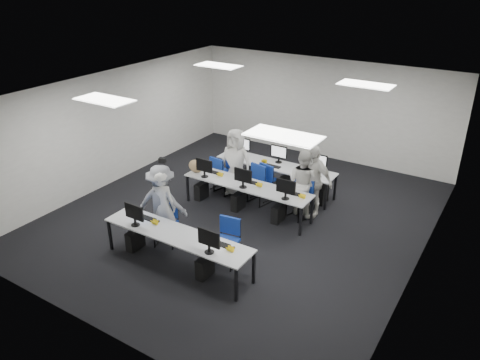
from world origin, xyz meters
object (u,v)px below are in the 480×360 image
Objects in this scene: desk_mid at (247,186)px; chair_3 at (261,191)px; chair_1 at (226,250)px; student_0 at (163,206)px; student_2 at (236,162)px; student_3 at (312,180)px; desk_front at (177,236)px; chair_5 at (222,179)px; chair_0 at (167,231)px; chair_2 at (226,181)px; chair_6 at (263,187)px; photographer at (162,202)px; chair_7 at (302,199)px; student_1 at (303,182)px; chair_4 at (300,205)px.

desk_mid is 3.36× the size of chair_3.
student_0 reaches higher than chair_1.
student_2 is 1.00× the size of student_3.
desk_front is at bearing -76.59° from chair_3.
chair_5 is (-1.97, 2.74, -0.00)m from chair_1.
chair_0 is at bearing 174.79° from chair_1.
student_0 is (0.36, -2.71, 0.51)m from chair_5.
chair_2 is (-1.77, 2.66, 0.01)m from chair_1.
chair_6 is (-0.79, 2.87, 0.01)m from chair_1.
chair_0 is 0.55m from student_0.
desk_mid is 1.83× the size of student_2.
student_2 reaches higher than chair_1.
student_0 is 0.96× the size of photographer.
photographer is at bearing -97.49° from chair_3.
chair_3 is 0.25m from chair_6.
student_0 is (-0.86, -1.98, 0.12)m from desk_mid.
student_3 reaches higher than chair_7.
chair_7 is 0.59m from student_1.
student_2 is at bearing 1.96° from chair_5.
student_2 is at bearing 166.06° from chair_7.
chair_4 is 0.57× the size of student_1.
student_0 is 0.99× the size of student_1.
chair_2 is (-1.03, 0.66, -0.38)m from desk_mid.
desk_front is 1.07m from student_0.
student_2 is at bearing 102.90° from desk_front.
chair_6 is at bearing 160.36° from chair_7.
chair_4 is at bearing -91.69° from chair_7.
student_1 is 0.97× the size of photographer.
desk_front is 1.03m from chair_1.
chair_3 is (0.02, 0.63, -0.38)m from desk_mid.
chair_4 is 3.23m from student_0.
chair_3 is 1.03× the size of chair_5.
chair_2 is 1.04× the size of chair_5.
chair_7 is at bearing 38.60° from chair_0.
chair_0 is 0.54× the size of student_1.
chair_5 is (-1.23, 3.33, -0.39)m from desk_front.
desk_mid is at bearing -16.63° from chair_2.
chair_0 is 2.85m from chair_5.
photographer is (0.06, -2.56, 0.53)m from chair_2.
desk_mid is at bearing -77.72° from chair_3.
student_0 is at bearing -95.99° from chair_6.
chair_4 is at bearing 69.10° from desk_front.
chair_5 reaches higher than chair_7.
chair_2 is 0.99× the size of chair_6.
chair_5 is 2.70m from photographer.
chair_7 reaches higher than desk_front.
desk_front is at bearing -149.36° from chair_1.
chair_4 is 0.56× the size of photographer.
photographer is (-0.10, 0.08, 0.03)m from student_0.
chair_6 is at bearing -179.98° from student_3.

